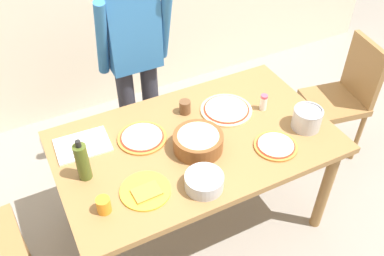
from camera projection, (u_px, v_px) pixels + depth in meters
ground at (195, 219)px, 2.92m from camera, size 8.00×8.00×0.00m
dining_table at (196, 151)px, 2.47m from camera, size 1.60×0.96×0.76m
person_cook at (134, 54)px, 2.78m from camera, size 0.49×0.25×1.62m
chair_wooden_right at (344, 94)px, 3.11m from camera, size 0.46×0.46×0.95m
pizza_raw_on_board at (226, 110)px, 2.60m from camera, size 0.32×0.32×0.02m
pizza_cooked_on_tray at (142, 137)px, 2.41m from camera, size 0.28×0.28×0.02m
pizza_second_cooked at (276, 146)px, 2.36m from camera, size 0.25×0.25×0.02m
plate_with_slice at (146, 191)px, 2.12m from camera, size 0.26×0.26×0.02m
popcorn_bowl at (198, 141)px, 2.32m from camera, size 0.28×0.28×0.11m
mixing_bowl_steel at (204, 182)px, 2.12m from camera, size 0.20×0.20×0.08m
olive_oil_bottle at (82, 162)px, 2.13m from camera, size 0.07×0.07×0.26m
steel_pot at (307, 118)px, 2.45m from camera, size 0.17×0.17×0.13m
cup_orange at (104, 205)px, 2.01m from camera, size 0.07×0.07×0.08m
cup_small_brown at (185, 107)px, 2.57m from camera, size 0.07×0.07×0.08m
salt_shaker at (264, 102)px, 2.59m from camera, size 0.04×0.04×0.11m
cutting_board_white at (83, 145)px, 2.37m from camera, size 0.31×0.23×0.01m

